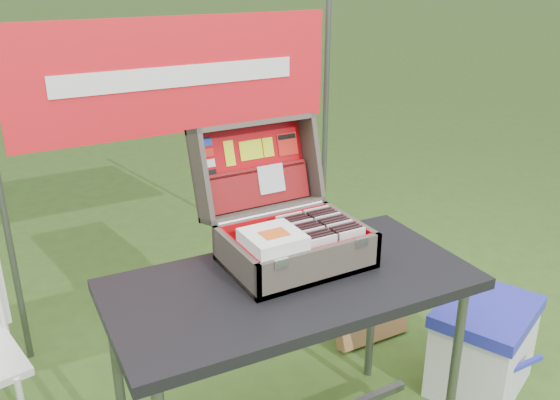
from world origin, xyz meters
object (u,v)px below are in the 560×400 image
cooler (483,346)px  table (291,373)px  suitcase (287,200)px  cardboard_box (368,300)px

cooler → table: bearing=153.3°
suitcase → cardboard_box: 1.11m
suitcase → cardboard_box: size_ratio=1.21×
cooler → cardboard_box: 0.60m
table → cooler: (0.96, -0.06, -0.18)m
cardboard_box → suitcase: bearing=-151.8°
table → cardboard_box: size_ratio=2.97×
table → suitcase: bearing=68.1°
cooler → suitcase: bearing=143.3°
table → cardboard_box: bearing=36.4°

